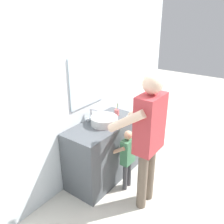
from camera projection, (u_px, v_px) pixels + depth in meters
The scene contains 8 objects.
ground_plane at pixel (120, 184), 3.44m from camera, with size 14.00×14.00×0.00m, color silver.
back_wall at pixel (84, 87), 3.25m from camera, with size 4.40×0.10×2.70m.
vanity_cabinet at pixel (104, 151), 3.43m from camera, with size 1.16×0.54×0.88m, color #4C5156.
sink_basin at pixel (104, 120), 3.23m from camera, with size 0.37×0.37×0.11m.
faucet at pixel (92, 115), 3.34m from camera, with size 0.18×0.14×0.18m.
toothbrush_cup at pixel (117, 112), 3.50m from camera, with size 0.07×0.07×0.21m.
child_toddler at pixel (127, 155), 3.18m from camera, with size 0.28×0.28×0.89m.
adult_parent at pixel (148, 132), 2.73m from camera, with size 0.53×0.56×1.71m.
Camera 1 is at (-2.30, -1.53, 2.31)m, focal length 38.10 mm.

